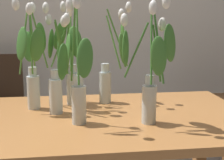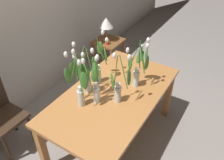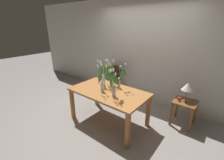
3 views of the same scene
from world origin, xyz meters
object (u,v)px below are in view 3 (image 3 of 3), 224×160
(tulip_vase_1, at_px, (101,83))
(tulip_vase_5, at_px, (105,80))
(tulip_vase_4, at_px, (111,76))
(side_table, at_px, (185,106))
(dining_chair, at_px, (113,79))
(dining_table, at_px, (109,95))
(pillar_candle, at_px, (179,99))
(tulip_vase_0, at_px, (113,85))
(tulip_vase_2, at_px, (103,74))
(table_lamp, at_px, (187,87))
(tulip_vase_3, at_px, (120,80))

(tulip_vase_1, relative_size, tulip_vase_5, 1.14)
(tulip_vase_4, bearing_deg, side_table, 24.66)
(dining_chair, relative_size, side_table, 1.69)
(tulip_vase_1, relative_size, side_table, 1.06)
(dining_table, distance_m, tulip_vase_5, 0.33)
(dining_chair, relative_size, pillar_candle, 12.40)
(tulip_vase_0, bearing_deg, dining_table, 148.49)
(tulip_vase_0, xyz_separation_m, side_table, (1.05, 1.06, -0.55))
(tulip_vase_1, distance_m, dining_chair, 1.39)
(tulip_vase_0, xyz_separation_m, tulip_vase_1, (-0.34, 0.04, -0.05))
(tulip_vase_2, bearing_deg, table_lamp, 24.93)
(tulip_vase_3, height_order, tulip_vase_5, tulip_vase_3)
(dining_chair, distance_m, pillar_candle, 1.92)
(tulip_vase_5, xyz_separation_m, side_table, (1.47, 0.82, -0.48))
(tulip_vase_1, bearing_deg, tulip_vase_5, 113.21)
(tulip_vase_0, relative_size, tulip_vase_4, 1.01)
(tulip_vase_4, height_order, side_table, tulip_vase_4)
(tulip_vase_1, distance_m, tulip_vase_5, 0.22)
(tulip_vase_1, xyz_separation_m, dining_chair, (-0.63, 1.17, -0.40))
(tulip_vase_1, height_order, table_lamp, tulip_vase_1)
(tulip_vase_3, relative_size, dining_chair, 0.62)
(dining_chair, bearing_deg, tulip_vase_0, -51.25)
(tulip_vase_2, distance_m, tulip_vase_4, 0.19)
(tulip_vase_2, height_order, tulip_vase_3, tulip_vase_2)
(tulip_vase_5, bearing_deg, tulip_vase_0, -29.77)
(tulip_vase_5, bearing_deg, table_lamp, 29.87)
(dining_chair, bearing_deg, tulip_vase_1, -61.58)
(table_lamp, bearing_deg, tulip_vase_5, -150.13)
(tulip_vase_2, bearing_deg, dining_chair, 114.88)
(side_table, xyz_separation_m, pillar_candle, (-0.12, -0.06, 0.16))
(tulip_vase_1, distance_m, side_table, 1.79)
(tulip_vase_1, relative_size, dining_chair, 0.63)
(tulip_vase_2, relative_size, tulip_vase_4, 1.01)
(tulip_vase_0, relative_size, table_lamp, 1.47)
(tulip_vase_1, xyz_separation_m, pillar_candle, (1.27, 0.96, -0.34))
(tulip_vase_0, height_order, pillar_candle, tulip_vase_0)
(tulip_vase_4, bearing_deg, tulip_vase_3, 0.29)
(dining_table, distance_m, tulip_vase_4, 0.43)
(dining_table, bearing_deg, tulip_vase_3, 65.18)
(tulip_vase_5, bearing_deg, tulip_vase_1, -66.79)
(tulip_vase_5, bearing_deg, pillar_candle, 29.09)
(tulip_vase_0, bearing_deg, tulip_vase_2, 149.23)
(dining_chair, xyz_separation_m, pillar_candle, (1.90, -0.21, 0.06))
(dining_chair, bearing_deg, table_lamp, -3.62)
(tulip_vase_4, bearing_deg, tulip_vase_2, -160.68)
(tulip_vase_0, height_order, tulip_vase_4, tulip_vase_0)
(tulip_vase_5, relative_size, dining_chair, 0.55)
(tulip_vase_0, distance_m, tulip_vase_5, 0.49)
(tulip_vase_4, distance_m, dining_chair, 1.09)
(tulip_vase_2, xyz_separation_m, tulip_vase_4, (0.18, 0.06, -0.01))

